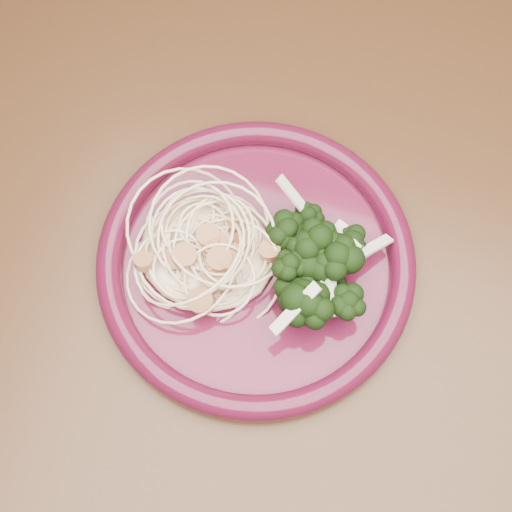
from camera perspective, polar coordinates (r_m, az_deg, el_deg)
The scene contains 6 objects.
dining_table at distance 0.66m, azimuth 7.70°, elevation -9.44°, with size 1.20×0.80×0.75m.
dinner_plate at distance 0.58m, azimuth -0.00°, elevation -0.39°, with size 0.30×0.30×0.02m.
spaghetti_pile at distance 0.57m, azimuth -3.98°, elevation 0.48°, with size 0.11×0.10×0.03m, color beige.
scallop_cluster at distance 0.54m, azimuth -4.18°, elevation 1.67°, with size 0.10×0.10×0.03m, color #AA6D3D, non-canonical shape.
broccoli_pile at distance 0.56m, azimuth 4.97°, elevation -0.43°, with size 0.07×0.12×0.04m, color black.
onion_garnish at distance 0.53m, azimuth 5.20°, elevation 0.64°, with size 0.05×0.08×0.05m, color beige, non-canonical shape.
Camera 1 is at (-0.04, -0.16, 1.29)m, focal length 50.00 mm.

